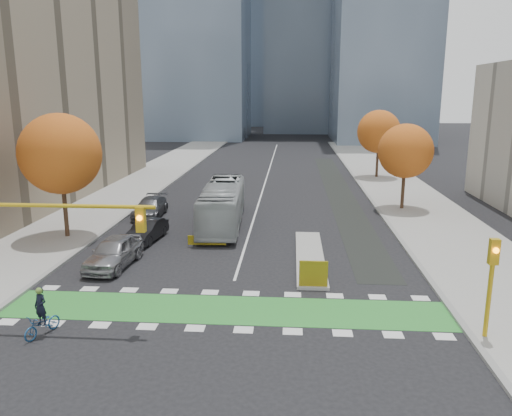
# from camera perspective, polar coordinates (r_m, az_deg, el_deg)

# --- Properties ---
(ground) EXTENTS (300.00, 300.00, 0.00)m
(ground) POSITION_cam_1_polar(r_m,az_deg,el_deg) (21.38, -4.07, -13.17)
(ground) COLOR black
(ground) RESTS_ON ground
(sidewalk_west) EXTENTS (7.00, 120.00, 0.15)m
(sidewalk_west) POSITION_cam_1_polar(r_m,az_deg,el_deg) (43.30, -18.16, -0.14)
(sidewalk_west) COLOR gray
(sidewalk_west) RESTS_ON ground
(sidewalk_east) EXTENTS (7.00, 120.00, 0.15)m
(sidewalk_east) POSITION_cam_1_polar(r_m,az_deg,el_deg) (41.48, 18.89, -0.75)
(sidewalk_east) COLOR gray
(sidewalk_east) RESTS_ON ground
(curb_west) EXTENTS (0.30, 120.00, 0.16)m
(curb_west) POSITION_cam_1_polar(r_m,az_deg,el_deg) (42.10, -13.75, -0.22)
(curb_west) COLOR gray
(curb_west) RESTS_ON ground
(curb_east) EXTENTS (0.30, 120.00, 0.16)m
(curb_east) POSITION_cam_1_polar(r_m,az_deg,el_deg) (40.72, 14.13, -0.69)
(curb_east) COLOR gray
(curb_east) RESTS_ON ground
(bike_crossing) EXTENTS (20.00, 3.00, 0.01)m
(bike_crossing) POSITION_cam_1_polar(r_m,az_deg,el_deg) (22.72, -3.53, -11.50)
(bike_crossing) COLOR #2B842F
(bike_crossing) RESTS_ON ground
(centre_line) EXTENTS (0.15, 70.00, 0.01)m
(centre_line) POSITION_cam_1_polar(r_m,az_deg,el_deg) (59.80, 1.35, 3.91)
(centre_line) COLOR silver
(centre_line) RESTS_ON ground
(bike_lane_paint) EXTENTS (2.50, 50.00, 0.01)m
(bike_lane_paint) POSITION_cam_1_polar(r_m,az_deg,el_deg) (50.10, 9.39, 1.97)
(bike_lane_paint) COLOR black
(bike_lane_paint) RESTS_ON ground
(median_island) EXTENTS (1.60, 10.00, 0.16)m
(median_island) POSITION_cam_1_polar(r_m,az_deg,el_deg) (29.53, 6.18, -5.53)
(median_island) COLOR gray
(median_island) RESTS_ON ground
(hazard_board) EXTENTS (1.40, 0.12, 1.30)m
(hazard_board) POSITION_cam_1_polar(r_m,az_deg,el_deg) (24.76, 6.58, -7.46)
(hazard_board) COLOR yellow
(hazard_board) RESTS_ON median_island
(tree_west) EXTENTS (5.20, 5.20, 8.22)m
(tree_west) POSITION_cam_1_polar(r_m,az_deg,el_deg) (34.58, -21.45, 5.78)
(tree_west) COLOR #332114
(tree_west) RESTS_ON ground
(tree_east_near) EXTENTS (4.40, 4.40, 7.08)m
(tree_east_near) POSITION_cam_1_polar(r_m,az_deg,el_deg) (42.24, 16.72, 6.24)
(tree_east_near) COLOR #332114
(tree_east_near) RESTS_ON ground
(tree_east_far) EXTENTS (4.80, 4.80, 7.65)m
(tree_east_far) POSITION_cam_1_polar(r_m,az_deg,el_deg) (57.95, 13.86, 8.46)
(tree_east_far) COLOR #332114
(tree_east_far) RESTS_ON ground
(traffic_signal_west) EXTENTS (8.53, 0.56, 5.20)m
(traffic_signal_west) POSITION_cam_1_polar(r_m,az_deg,el_deg) (22.06, -25.31, -2.40)
(traffic_signal_west) COLOR #BF9914
(traffic_signal_west) RESTS_ON ground
(traffic_signal_east) EXTENTS (0.35, 0.43, 4.10)m
(traffic_signal_east) POSITION_cam_1_polar(r_m,az_deg,el_deg) (21.08, 25.33, -6.78)
(traffic_signal_east) COLOR #BF9914
(traffic_signal_east) RESTS_ON ground
(cyclist) EXTENTS (1.19, 1.85, 2.02)m
(cyclist) POSITION_cam_1_polar(r_m,az_deg,el_deg) (21.93, -23.27, -11.62)
(cyclist) COLOR navy
(cyclist) RESTS_ON ground
(bus) EXTENTS (3.16, 11.31, 3.12)m
(bus) POSITION_cam_1_polar(r_m,az_deg,el_deg) (36.22, -3.83, 0.42)
(bus) COLOR #A7AEAF
(bus) RESTS_ON ground
(parked_car_a) EXTENTS (2.34, 5.04, 1.67)m
(parked_car_a) POSITION_cam_1_polar(r_m,az_deg,el_deg) (28.81, -15.94, -4.86)
(parked_car_a) COLOR gray
(parked_car_a) RESTS_ON ground
(parked_car_b) EXTENTS (1.95, 4.35, 1.39)m
(parked_car_b) POSITION_cam_1_polar(r_m,az_deg,el_deg) (33.27, -12.36, -2.53)
(parked_car_b) COLOR black
(parked_car_b) RESTS_ON ground
(parked_car_c) EXTENTS (2.14, 5.05, 1.45)m
(parked_car_c) POSITION_cam_1_polar(r_m,az_deg,el_deg) (39.75, -12.01, 0.06)
(parked_car_c) COLOR #494A4E
(parked_car_c) RESTS_ON ground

